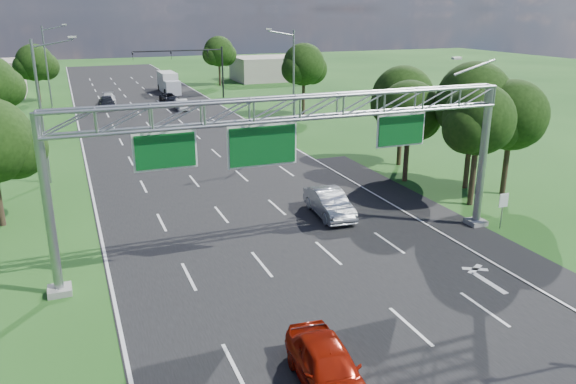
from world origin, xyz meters
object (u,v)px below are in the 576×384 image
red_coupe (328,367)px  box_truck (169,83)px  sign_gantry (299,120)px  traffic_signal (197,61)px  regulatory_sign (503,203)px  silver_sedan (329,203)px

red_coupe → box_truck: (7.64, 71.21, 0.60)m
sign_gantry → traffic_signal: 53.51m
regulatory_sign → red_coupe: regulatory_sign is taller
sign_gantry → red_coupe: (-3.18, -10.15, -6.09)m
silver_sedan → regulatory_sign: bearing=-29.9°
red_coupe → silver_sedan: 16.25m
sign_gantry → traffic_signal: (7.15, 53.00, -1.72)m
regulatory_sign → traffic_signal: 54.37m
traffic_signal → box_truck: traffic_signal is taller
sign_gantry → red_coupe: bearing=-107.4°
sign_gantry → traffic_signal: size_ratio=1.92×
box_truck → red_coupe: bearing=-96.5°
sign_gantry → red_coupe: size_ratio=5.00×
red_coupe → silver_sedan: same height
sign_gantry → red_coupe: sign_gantry is taller
sign_gantry → box_truck: 61.47m
traffic_signal → red_coupe: bearing=-99.3°
traffic_signal → silver_sedan: size_ratio=2.51×
regulatory_sign → silver_sedan: bearing=146.1°
red_coupe → box_truck: size_ratio=0.61×
sign_gantry → traffic_signal: bearing=82.3°
silver_sedan → box_truck: (0.57, 56.58, 0.60)m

